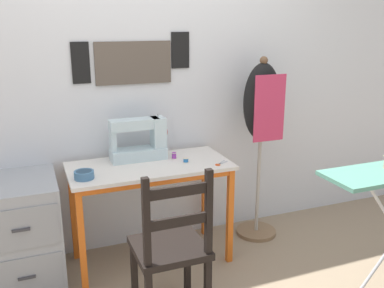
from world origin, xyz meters
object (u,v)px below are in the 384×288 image
sewing_machine (141,140)px  thread_spool_mid_table (186,160)px  thread_spool_near_machine (174,156)px  wooden_chair (171,249)px  filing_cabinet (23,233)px  fabric_bowl (84,175)px  dress_form (262,114)px  scissors (220,164)px

sewing_machine → thread_spool_mid_table: sewing_machine is taller
sewing_machine → thread_spool_near_machine: sewing_machine is taller
sewing_machine → thread_spool_mid_table: 0.34m
wooden_chair → filing_cabinet: wooden_chair is taller
thread_spool_mid_table → filing_cabinet: (-1.09, 0.08, -0.39)m
fabric_bowl → thread_spool_mid_table: fabric_bowl is taller
dress_form → fabric_bowl: bearing=-172.2°
fabric_bowl → dress_form: (1.35, 0.18, 0.24)m
thread_spool_mid_table → dress_form: bearing=10.1°
thread_spool_near_machine → wooden_chair: 0.82m
filing_cabinet → dress_form: 1.86m
scissors → filing_cabinet: (-1.29, 0.21, -0.37)m
sewing_machine → dress_form: size_ratio=0.28×
sewing_machine → dress_form: (0.92, -0.07, 0.13)m
sewing_machine → thread_spool_near_machine: bearing=-19.3°
fabric_bowl → scissors: 0.90m
thread_spool_near_machine → filing_cabinet: bearing=-178.7°
thread_spool_mid_table → fabric_bowl: bearing=-174.4°
thread_spool_near_machine → wooden_chair: wooden_chair is taller
thread_spool_near_machine → wooden_chair: bearing=-110.7°
thread_spool_mid_table → filing_cabinet: bearing=175.6°
thread_spool_mid_table → filing_cabinet: thread_spool_mid_table is taller
scissors → thread_spool_mid_table: size_ratio=2.77×
fabric_bowl → wooden_chair: 0.73m
sewing_machine → scissors: bearing=-33.5°
fabric_bowl → scissors: size_ratio=1.07×
thread_spool_mid_table → filing_cabinet: size_ratio=0.06×
wooden_chair → sewing_machine: bearing=86.1°
thread_spool_mid_table → thread_spool_near_machine: bearing=114.3°
thread_spool_near_machine → wooden_chair: (-0.27, -0.71, -0.31)m
wooden_chair → thread_spool_mid_table: bearing=62.2°
thread_spool_near_machine → wooden_chair: size_ratio=0.05×
sewing_machine → wooden_chair: sewing_machine is taller
thread_spool_near_machine → thread_spool_mid_table: size_ratio=1.08×
thread_spool_mid_table → dress_form: (0.66, 0.12, 0.25)m
scissors → thread_spool_mid_table: thread_spool_mid_table is taller
scissors → thread_spool_near_machine: size_ratio=2.57×
scissors → thread_spool_mid_table: (-0.20, 0.12, 0.01)m
fabric_bowl → dress_form: dress_form is taller
scissors → thread_spool_near_machine: 0.34m
scissors → thread_spool_mid_table: 0.24m
thread_spool_near_machine → fabric_bowl: bearing=-164.9°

